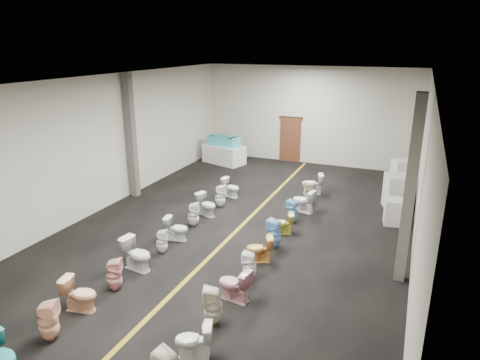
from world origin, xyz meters
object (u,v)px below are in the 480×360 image
(toilet_right_2, at_px, (213,306))
(bathtub, at_px, (224,141))
(toilet_left_1, at_px, (48,321))
(toilet_left_3, at_px, (114,275))
(toilet_right_11, at_px, (313,184))
(toilet_right_10, at_px, (309,193))
(appliance_crate_d, at_px, (402,173))
(toilet_right_8, at_px, (293,211))
(toilet_left_2, at_px, (80,294))
(toilet_left_4, at_px, (137,254))
(toilet_left_6, at_px, (177,228))
(toilet_right_6, at_px, (275,233))
(toilet_left_8, at_px, (207,205))
(appliance_crate_b, at_px, (398,192))
(toilet_left_10, at_px, (231,188))
(toilet_left_7, at_px, (193,214))
(toilet_right_4, at_px, (249,266))
(appliance_crate_c, at_px, (399,189))
(toilet_left_5, at_px, (162,241))
(toilet_right_9, at_px, (304,201))
(display_table, at_px, (224,154))
(toilet_left_0, at_px, (1,355))
(toilet_left_9, at_px, (220,196))
(toilet_right_5, at_px, (259,249))
(toilet_right_7, at_px, (283,223))
(toilet_right_3, at_px, (234,284))
(toilet_right_1, at_px, (194,341))
(appliance_crate_a, at_px, (395,212))

(toilet_right_2, bearing_deg, bathtub, -177.15)
(toilet_left_1, distance_m, toilet_left_3, 1.91)
(toilet_right_11, bearing_deg, toilet_right_10, -10.36)
(appliance_crate_d, xyz_separation_m, toilet_right_8, (-3.01, -5.29, -0.15))
(bathtub, bearing_deg, appliance_crate_d, 9.02)
(toilet_right_2, bearing_deg, toilet_left_2, -97.46)
(toilet_left_4, distance_m, toilet_left_6, 1.86)
(toilet_left_6, distance_m, toilet_right_6, 2.85)
(appliance_crate_d, height_order, toilet_left_8, appliance_crate_d)
(appliance_crate_b, relative_size, toilet_left_10, 1.67)
(toilet_left_7, xyz_separation_m, toilet_right_4, (2.78, -2.27, -0.02))
(appliance_crate_c, relative_size, toilet_left_5, 1.16)
(toilet_right_10, bearing_deg, toilet_left_2, -44.44)
(toilet_left_8, bearing_deg, toilet_right_9, -43.49)
(toilet_right_10, xyz_separation_m, toilet_right_11, (-0.12, 0.94, 0.03))
(toilet_left_1, distance_m, toilet_right_4, 4.48)
(display_table, xyz_separation_m, toilet_left_3, (2.27, -10.95, -0.04))
(toilet_left_0, relative_size, toilet_left_1, 0.87)
(appliance_crate_d, height_order, toilet_left_9, appliance_crate_d)
(appliance_crate_d, bearing_deg, toilet_left_0, -113.17)
(toilet_right_10, bearing_deg, toilet_left_5, -52.11)
(appliance_crate_c, distance_m, toilet_left_10, 6.18)
(toilet_right_5, bearing_deg, bathtub, -172.88)
(toilet_left_3, distance_m, toilet_left_10, 6.82)
(toilet_left_7, distance_m, toilet_right_7, 2.79)
(appliance_crate_b, height_order, toilet_right_11, appliance_crate_b)
(toilet_left_5, height_order, toilet_right_3, toilet_right_3)
(toilet_left_2, relative_size, toilet_left_8, 1.01)
(appliance_crate_b, bearing_deg, toilet_right_1, -107.71)
(toilet_left_4, bearing_deg, toilet_left_10, 8.09)
(toilet_right_9, bearing_deg, appliance_crate_b, 130.45)
(toilet_left_10, bearing_deg, toilet_right_9, -85.28)
(toilet_right_4, bearing_deg, toilet_right_6, 172.66)
(toilet_left_9, distance_m, toilet_right_11, 3.69)
(toilet_left_2, bearing_deg, appliance_crate_c, -41.86)
(toilet_left_1, bearing_deg, toilet_right_1, -100.00)
(toilet_left_9, height_order, toilet_right_10, toilet_left_9)
(appliance_crate_c, bearing_deg, toilet_left_4, -126.10)
(toilet_left_6, bearing_deg, display_table, 6.95)
(toilet_left_3, distance_m, toilet_left_9, 5.72)
(toilet_right_9, bearing_deg, toilet_right_1, 11.62)
(toilet_right_9, bearing_deg, toilet_left_1, -6.93)
(toilet_left_7, xyz_separation_m, toilet_left_9, (0.07, 1.81, 0.02))
(appliance_crate_a, height_order, toilet_left_10, appliance_crate_a)
(toilet_left_3, distance_m, toilet_right_4, 3.17)
(display_table, distance_m, appliance_crate_c, 8.23)
(toilet_right_2, bearing_deg, toilet_left_5, -151.10)
(appliance_crate_a, bearing_deg, toilet_right_9, -177.16)
(toilet_right_2, distance_m, toilet_right_6, 3.75)
(toilet_left_10, height_order, toilet_right_4, toilet_right_4)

